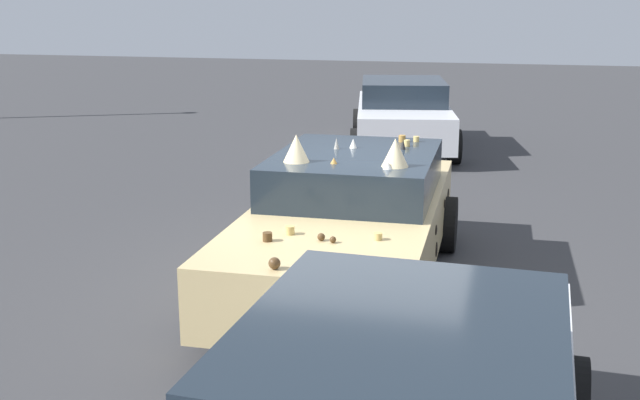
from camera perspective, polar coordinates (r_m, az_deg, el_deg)
ground_plane at (r=8.06m, az=2.08°, el=-6.34°), size 60.00×60.00×0.00m
art_car_decorated at (r=7.91m, az=2.23°, el=-1.47°), size 4.59×2.11×1.60m
parked_sedan_behind_right at (r=15.34m, az=6.11°, el=6.30°), size 4.45×2.55×1.36m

